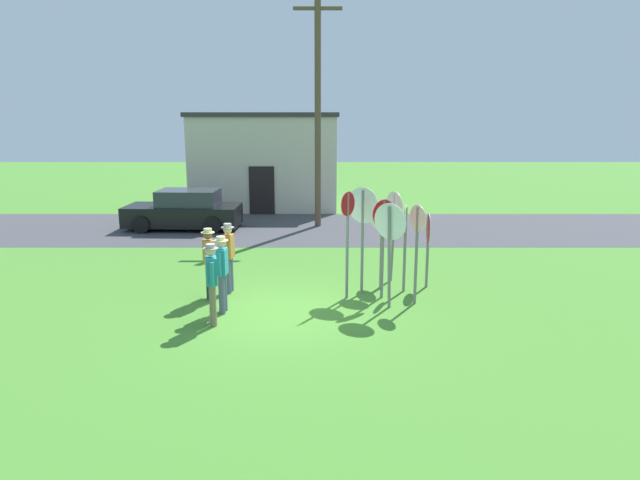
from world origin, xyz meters
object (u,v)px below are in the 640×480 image
(utility_pole, at_px, (321,109))
(stop_sign_leaning_left, at_px, (408,234))
(stop_sign_tallest, at_px, (393,236))
(person_with_sunhat, at_px, (215,279))
(person_near_signs, at_px, (212,260))
(person_in_dark_shirt, at_px, (230,253))
(stop_sign_nearest, at_px, (431,237))
(stop_sign_far_back, at_px, (386,232))
(parked_car_on_street, at_px, (187,211))
(stop_sign_rear_right, at_px, (350,229))
(stop_sign_low_front, at_px, (385,229))
(stop_sign_leaning_right, at_px, (366,220))
(stop_sign_center_cluster, at_px, (396,220))
(stop_sign_rear_left, at_px, (420,239))
(person_in_blue, at_px, (225,270))

(utility_pole, distance_m, stop_sign_leaning_left, 9.21)
(utility_pole, distance_m, stop_sign_tallest, 10.21)
(person_with_sunhat, xyz_separation_m, person_near_signs, (-0.36, 1.60, 0.00))
(person_in_dark_shirt, bearing_deg, stop_sign_nearest, 4.86)
(person_near_signs, bearing_deg, stop_sign_tallest, -7.93)
(stop_sign_far_back, relative_size, stop_sign_leaning_left, 1.10)
(parked_car_on_street, height_order, stop_sign_nearest, stop_sign_nearest)
(stop_sign_rear_right, bearing_deg, stop_sign_low_front, 40.43)
(stop_sign_leaning_right, distance_m, stop_sign_far_back, 0.60)
(stop_sign_rear_right, relative_size, stop_sign_tallest, 1.07)
(stop_sign_far_back, distance_m, stop_sign_rear_right, 0.85)
(stop_sign_center_cluster, bearing_deg, stop_sign_leaning_right, -128.66)
(person_in_dark_shirt, height_order, person_with_sunhat, same)
(stop_sign_rear_left, distance_m, stop_sign_leaning_left, 0.95)
(person_in_blue, bearing_deg, parked_car_on_street, 107.89)
(stop_sign_leaning_left, bearing_deg, stop_sign_leaning_right, -170.45)
(person_near_signs, bearing_deg, person_in_blue, -62.32)
(stop_sign_tallest, bearing_deg, stop_sign_rear_left, 25.64)
(stop_sign_leaning_left, bearing_deg, stop_sign_far_back, -140.06)
(stop_sign_nearest, relative_size, stop_sign_leaning_left, 0.88)
(stop_sign_leaning_right, height_order, stop_sign_rear_left, stop_sign_leaning_right)
(stop_sign_leaning_right, relative_size, person_near_signs, 1.52)
(stop_sign_center_cluster, xyz_separation_m, stop_sign_tallest, (-0.36, -2.19, 0.03))
(utility_pole, xyz_separation_m, stop_sign_leaning_left, (2.17, -8.42, -3.05))
(stop_sign_nearest, bearing_deg, stop_sign_tallest, -125.94)
(stop_sign_rear_right, xyz_separation_m, stop_sign_low_front, (0.89, 0.76, -0.16))
(utility_pole, relative_size, stop_sign_low_front, 3.85)
(stop_sign_leaning_left, relative_size, stop_sign_rear_right, 0.84)
(parked_car_on_street, distance_m, person_near_signs, 8.92)
(stop_sign_tallest, bearing_deg, person_near_signs, 172.07)
(person_in_blue, bearing_deg, stop_sign_leaning_right, 23.01)
(parked_car_on_street, bearing_deg, stop_sign_nearest, -43.49)
(stop_sign_far_back, height_order, person_near_signs, stop_sign_far_back)
(stop_sign_leaning_right, bearing_deg, stop_sign_rear_left, -32.48)
(utility_pole, xyz_separation_m, person_near_signs, (-2.53, -9.09, -3.54))
(stop_sign_nearest, relative_size, stop_sign_tallest, 0.79)
(stop_sign_rear_left, xyz_separation_m, person_in_dark_shirt, (-4.49, 0.87, -0.54))
(person_near_signs, bearing_deg, parked_car_on_street, 106.83)
(stop_sign_nearest, xyz_separation_m, stop_sign_low_front, (-1.18, -0.12, 0.24))
(stop_sign_low_front, bearing_deg, stop_sign_leaning_left, -23.13)
(stop_sign_rear_left, distance_m, person_with_sunhat, 4.70)
(person_in_dark_shirt, bearing_deg, parked_car_on_street, 110.26)
(person_with_sunhat, bearing_deg, utility_pole, 78.54)
(stop_sign_center_cluster, height_order, stop_sign_tallest, stop_sign_tallest)
(stop_sign_leaning_right, bearing_deg, stop_sign_leaning_left, 9.55)
(stop_sign_low_front, distance_m, person_with_sunhat, 4.58)
(stop_sign_leaning_right, height_order, person_in_blue, stop_sign_leaning_right)
(stop_sign_far_back, bearing_deg, stop_sign_leaning_right, 144.74)
(stop_sign_leaning_left, xyz_separation_m, person_near_signs, (-4.70, -0.67, -0.49))
(parked_car_on_street, xyz_separation_m, stop_sign_leaning_right, (6.22, -8.04, 1.15))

